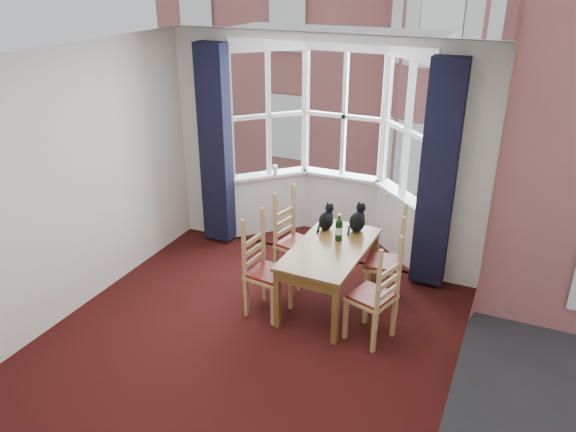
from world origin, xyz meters
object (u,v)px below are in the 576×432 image
Objects in this scene: dining_table at (330,254)px; cat_left at (326,219)px; cat_right at (358,220)px; candle_tall at (275,170)px; chair_right_far at (392,265)px; chair_left_near at (261,272)px; wine_bottle at (339,229)px; chair_right_near at (379,301)px; chair_left_far at (291,242)px.

cat_left is at bearing 115.98° from dining_table.
candle_tall is at bearing 148.12° from cat_right.
cat_left reaches higher than chair_right_far.
chair_left_near is 2.03m from candle_tall.
cat_left is 1.01× the size of wine_bottle.
cat_left is (-0.88, 0.85, 0.36)m from chair_right_near.
chair_left_far and chair_right_near have the same top height.
chair_right_near is 0.99m from wine_bottle.
chair_right_far is at bearing 28.39° from dining_table.
wine_bottle is (-0.59, -0.13, 0.38)m from chair_right_far.
dining_table is 0.71m from chair_right_far.
chair_left_near and chair_right_near have the same top height.
candle_tall is (-1.94, 1.10, 0.47)m from chair_right_far.
dining_table is 4.47× the size of cat_left.
cat_right is (-0.48, 0.19, 0.37)m from chair_right_far.
cat_left is 2.27× the size of candle_tall.
chair_right_near is at bearing -1.12° from chair_left_near.
chair_right_far is at bearing -21.80° from cat_right.
chair_right_near is at bearing -44.02° from wine_bottle.
dining_table is 0.77m from chair_left_near.
chair_right_far is 0.63m from cat_right.
wine_bottle reaches higher than chair_left_near.
wine_bottle is 1.83m from candle_tall.
chair_right_near is 1.16m from cat_right.
wine_bottle is (0.23, -0.22, 0.02)m from cat_left.
cat_left is (-0.81, 0.09, 0.36)m from chair_right_far.
dining_table is at bearing 32.93° from chair_left_near.
cat_left is at bearing 136.24° from wine_bottle.
chair_right_near is 0.77m from chair_right_far.
cat_left is (-0.20, 0.42, 0.21)m from dining_table.
dining_table is at bearing -96.43° from wine_bottle.
chair_left_far is 0.77m from wine_bottle.
candle_tall is (-0.70, 1.84, 0.47)m from chair_left_near.
chair_right_far is 0.71m from wine_bottle.
chair_right_near is at bearing -43.96° from cat_left.
cat_left is at bearing 136.04° from chair_right_near.
chair_left_far is (0.00, 0.78, 0.00)m from chair_left_near.
candle_tall is (-1.47, 0.91, 0.09)m from cat_right.
dining_table is at bearing -151.61° from chair_right_far.
cat_left is at bearing -163.04° from cat_right.
candle_tall reaches higher than chair_right_far.
wine_bottle reaches higher than cat_left.
chair_left_near is at bearing -137.01° from wine_bottle.
cat_left is 0.31m from wine_bottle.
chair_left_near is at bearing -147.07° from dining_table.
cat_left is at bearing 6.65° from chair_left_far.
dining_table is 0.58m from cat_right.
chair_right_far is at bearing -29.58° from candle_tall.
chair_right_near is (0.68, -0.43, -0.16)m from dining_table.
chair_right_near is 2.94× the size of cat_left.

